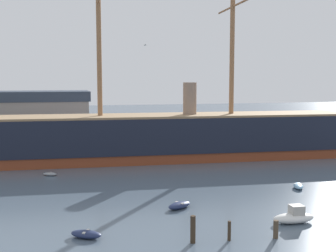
{
  "coord_description": "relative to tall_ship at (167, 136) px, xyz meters",
  "views": [
    {
      "loc": [
        -13.5,
        -25.24,
        13.57
      ],
      "look_at": [
        1.01,
        32.24,
        7.14
      ],
      "focal_mm": 46.88,
      "sensor_mm": 36.0,
      "label": 1
    }
  ],
  "objects": [
    {
      "name": "tall_ship",
      "position": [
        0.0,
        0.0,
        0.0
      ],
      "size": [
        76.49,
        16.56,
        36.77
      ],
      "color": "brown",
      "rests_on": "ground"
    },
    {
      "name": "dinghy_foreground_left",
      "position": [
        -15.69,
        -33.91,
        -3.61
      ],
      "size": [
        3.01,
        2.45,
        0.66
      ],
      "color": "#1E284C",
      "rests_on": "ground"
    },
    {
      "name": "motorboat_foreground_right",
      "position": [
        3.59,
        -34.72,
        -3.34
      ],
      "size": [
        4.12,
        1.83,
        1.71
      ],
      "color": "silver",
      "rests_on": "ground"
    },
    {
      "name": "dinghy_near_centre",
      "position": [
        -5.64,
        -27.61,
        -3.6
      ],
      "size": [
        3.18,
        2.57,
        0.69
      ],
      "color": "#1E284C",
      "rests_on": "ground"
    },
    {
      "name": "dinghy_mid_right",
      "position": [
        10.97,
        -23.06,
        -3.63
      ],
      "size": [
        2.15,
        2.89,
        0.63
      ],
      "color": "#7FB2D6",
      "rests_on": "ground"
    },
    {
      "name": "dinghy_alongside_bow",
      "position": [
        -19.06,
        -8.17,
        -3.71
      ],
      "size": [
        2.18,
        1.6,
        0.47
      ],
      "color": "gray",
      "rests_on": "ground"
    },
    {
      "name": "dinghy_far_right",
      "position": [
        24.67,
        6.32,
        -3.63
      ],
      "size": [
        2.64,
        2.69,
        0.62
      ],
      "color": "gray",
      "rests_on": "ground"
    },
    {
      "name": "dinghy_distant_centre",
      "position": [
        -4.7,
        16.29,
        -3.66
      ],
      "size": [
        1.15,
        2.43,
        0.56
      ],
      "color": "gold",
      "rests_on": "ground"
    },
    {
      "name": "mooring_piling_nearest",
      "position": [
        -7.18,
        -37.21,
        -2.79
      ],
      "size": [
        0.44,
        0.44,
        2.32
      ],
      "primitive_type": "cylinder",
      "color": "#382B1E",
      "rests_on": "ground"
    },
    {
      "name": "mooring_piling_left_pair",
      "position": [
        -4.05,
        -37.45,
        -3.1
      ],
      "size": [
        0.29,
        0.29,
        1.69
      ],
      "primitive_type": "cylinder",
      "color": "#382B1E",
      "rests_on": "ground"
    },
    {
      "name": "mooring_piling_right_pair",
      "position": [
        0.01,
        -37.91,
        -3.17
      ],
      "size": [
        0.44,
        0.44,
        1.55
      ],
      "primitive_type": "cylinder",
      "color": "#4C3D2D",
      "rests_on": "ground"
    },
    {
      "name": "seagull_in_flight",
      "position": [
        -6.78,
        -15.33,
        13.85
      ],
      "size": [
        0.41,
        1.04,
        0.13
      ],
      "color": "silver"
    }
  ]
}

